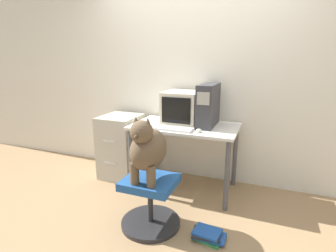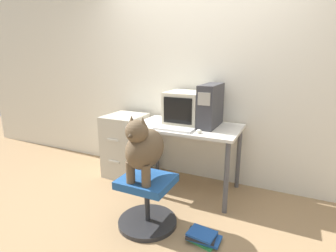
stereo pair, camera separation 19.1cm
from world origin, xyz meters
name	(u,v)px [view 1 (the left image)]	position (x,y,z in m)	size (l,w,h in m)	color
ground_plane	(174,202)	(0.00, 0.00, 0.00)	(12.00, 12.00, 0.00)	#937551
wall_back	(196,76)	(0.00, 0.76, 1.30)	(8.00, 0.05, 2.60)	silver
desk	(185,134)	(0.00, 0.35, 0.67)	(1.18, 0.70, 0.78)	silver
crt_monitor	(182,107)	(-0.07, 0.46, 0.96)	(0.40, 0.43, 0.36)	beige
pc_tower	(208,105)	(0.24, 0.43, 1.01)	(0.17, 0.49, 0.46)	#333338
keyboard	(173,129)	(-0.05, 0.11, 0.79)	(0.42, 0.16, 0.03)	silver
computer_mouse	(199,131)	(0.22, 0.11, 0.79)	(0.06, 0.05, 0.04)	beige
office_chair	(150,202)	(-0.07, -0.45, 0.24)	(0.55, 0.55, 0.47)	#262628
dog	(148,148)	(-0.07, -0.49, 0.77)	(0.28, 0.49, 0.59)	brown
filing_cabinet	(121,146)	(-0.88, 0.40, 0.40)	(0.46, 0.52, 0.80)	#B7B2A3
book_stack_floor	(208,235)	(0.48, -0.46, 0.04)	(0.29, 0.23, 0.08)	#2D8C47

